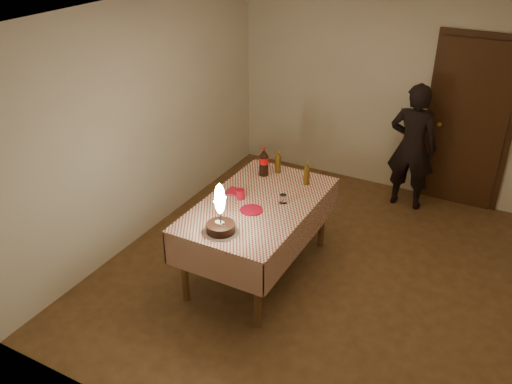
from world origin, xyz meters
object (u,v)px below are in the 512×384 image
Objects in this scene: cola_bottle at (264,162)px; amber_bottle_right at (307,174)px; photographer at (412,147)px; dining_table at (258,212)px; clear_cup at (283,199)px; red_plate at (251,210)px; red_cup at (241,194)px; amber_bottle_left at (278,162)px; birthday_cake at (221,219)px.

cola_bottle is 0.49m from amber_bottle_right.
photographer is at bearing 52.14° from cola_bottle.
clear_cup is (0.21, 0.11, 0.15)m from dining_table.
amber_bottle_right is at bearing 66.69° from dining_table.
red_plate reaches higher than dining_table.
red_cup is 0.71m from amber_bottle_left.
amber_bottle_left is at bearing 99.32° from red_plate.
photographer is at bearing 65.31° from dining_table.
red_plate is 0.34m from clear_cup.
amber_bottle_right is (0.30, 1.20, -0.01)m from birthday_cake.
dining_table is 1.10× the size of photographer.
cola_bottle reaches higher than amber_bottle_left.
amber_bottle_left is at bearing 85.01° from red_cup.
photographer is (1.16, 2.12, -0.07)m from red_cup.
red_plate is 2.20× the size of red_cup.
cola_bottle reaches higher than dining_table.
cola_bottle is at bearing 98.99° from birthday_cake.
amber_bottle_right is at bearing 75.97° from birthday_cake.
cola_bottle reaches higher than amber_bottle_right.
amber_bottle_right is (0.38, -0.11, 0.00)m from amber_bottle_left.
photographer is (0.76, 2.00, -0.06)m from clear_cup.
dining_table is 17.20× the size of red_cup.
red_cup is 0.58m from cola_bottle.
red_plate is 0.69× the size of cola_bottle.
red_plate is (0.06, 0.46, -0.12)m from birthday_cake.
photographer is (0.72, 1.53, -0.14)m from amber_bottle_right.
cola_bottle is at bearing 108.73° from red_plate.
red_cup is 0.31× the size of cola_bottle.
amber_bottle_right is at bearing 2.62° from cola_bottle.
amber_bottle_right is 0.16× the size of photographer.
birthday_cake is at bearing -94.50° from dining_table.
red_cup is at bearing 143.46° from red_plate.
cola_bottle is (-0.04, 0.57, 0.10)m from red_cup.
dining_table is at bearing 93.51° from red_plate.
clear_cup is 0.28× the size of cola_bottle.
birthday_cake is at bearing -81.01° from cola_bottle.
birthday_cake is 2.17× the size of red_plate.
birthday_cake is at bearing -97.29° from red_plate.
birthday_cake reaches higher than amber_bottle_left.
amber_bottle_left is at bearing 120.40° from clear_cup.
dining_table is 0.28m from clear_cup.
red_cup reaches higher than clear_cup.
dining_table is 0.67m from amber_bottle_right.
clear_cup is 0.35× the size of amber_bottle_left.
birthday_cake is 0.63m from red_cup.
dining_table is 0.25m from red_cup.
red_plate is 0.86× the size of amber_bottle_left.
photographer reaches higher than dining_table.
photographer reaches higher than cola_bottle.
birthday_cake reaches higher than red_cup.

